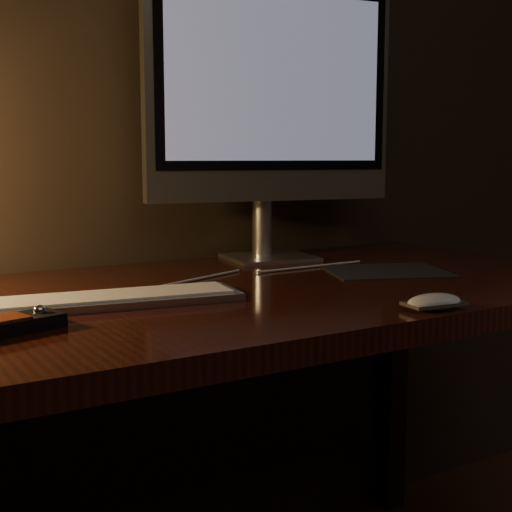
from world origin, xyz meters
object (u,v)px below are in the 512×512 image
desk (189,351)px  media_remote (1,326)px  monitor (271,99)px  keyboard (107,299)px  mouse (434,304)px

desk → media_remote: 0.46m
desk → monitor: 0.62m
keyboard → media_remote: size_ratio=2.48×
desk → monitor: bearing=32.3°
desk → mouse: (0.23, -0.41, 0.14)m
mouse → media_remote: bearing=169.8°
monitor → keyboard: (-0.50, -0.29, -0.36)m
desk → mouse: bearing=-60.6°
desk → monitor: (0.31, 0.20, 0.50)m
keyboard → media_remote: 0.22m
desk → media_remote: bearing=-151.0°
keyboard → media_remote: bearing=-140.2°
desk → monitor: size_ratio=2.56×
keyboard → monitor: bearing=38.8°
media_remote → monitor: bearing=15.1°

